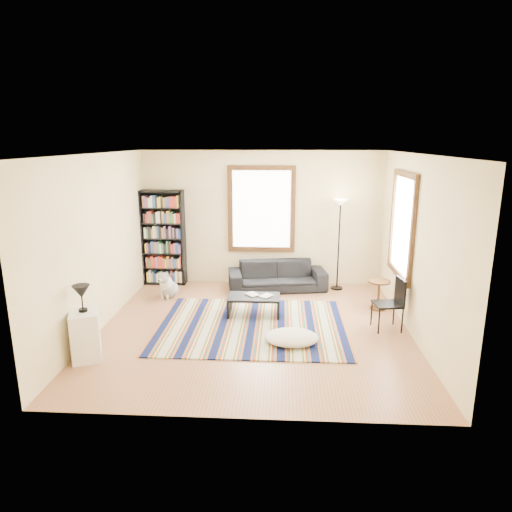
# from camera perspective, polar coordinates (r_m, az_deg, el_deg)

# --- Properties ---
(floor) EXTENTS (5.00, 5.00, 0.10)m
(floor) POSITION_cam_1_polar(r_m,az_deg,el_deg) (7.59, -0.22, -9.38)
(floor) COLOR #A7704C
(floor) RESTS_ON ground
(ceiling) EXTENTS (5.00, 5.00, 0.10)m
(ceiling) POSITION_cam_1_polar(r_m,az_deg,el_deg) (6.95, -0.24, 13.07)
(ceiling) COLOR white
(ceiling) RESTS_ON floor
(wall_back) EXTENTS (5.00, 0.10, 2.80)m
(wall_back) POSITION_cam_1_polar(r_m,az_deg,el_deg) (9.63, 0.71, 4.75)
(wall_back) COLOR #FAE6A8
(wall_back) RESTS_ON floor
(wall_front) EXTENTS (5.00, 0.10, 2.80)m
(wall_front) POSITION_cam_1_polar(r_m,az_deg,el_deg) (4.69, -2.16, -5.67)
(wall_front) COLOR #FAE6A8
(wall_front) RESTS_ON floor
(wall_left) EXTENTS (0.10, 5.00, 2.80)m
(wall_left) POSITION_cam_1_polar(r_m,az_deg,el_deg) (7.72, -19.49, 1.51)
(wall_left) COLOR #FAE6A8
(wall_left) RESTS_ON floor
(wall_right) EXTENTS (0.10, 5.00, 2.80)m
(wall_right) POSITION_cam_1_polar(r_m,az_deg,el_deg) (7.43, 19.80, 1.01)
(wall_right) COLOR #FAE6A8
(wall_right) RESTS_ON floor
(window_back) EXTENTS (1.20, 0.06, 1.60)m
(window_back) POSITION_cam_1_polar(r_m,az_deg,el_deg) (9.52, 0.69, 5.86)
(window_back) COLOR white
(window_back) RESTS_ON wall_back
(window_right) EXTENTS (0.06, 1.20, 1.60)m
(window_right) POSITION_cam_1_polar(r_m,az_deg,el_deg) (8.12, 17.84, 3.69)
(window_right) COLOR white
(window_right) RESTS_ON wall_right
(rug) EXTENTS (3.10, 2.48, 0.02)m
(rug) POSITION_cam_1_polar(r_m,az_deg,el_deg) (7.66, -0.52, -8.69)
(rug) COLOR #0C143F
(rug) RESTS_ON floor
(sofa) EXTENTS (1.09, 2.07, 0.58)m
(sofa) POSITION_cam_1_polar(r_m,az_deg,el_deg) (9.39, 2.67, -2.49)
(sofa) COLOR black
(sofa) RESTS_ON floor
(bookshelf) EXTENTS (0.90, 0.30, 2.00)m
(bookshelf) POSITION_cam_1_polar(r_m,az_deg,el_deg) (9.79, -11.51, 2.24)
(bookshelf) COLOR black
(bookshelf) RESTS_ON floor
(coffee_table) EXTENTS (0.92, 0.54, 0.36)m
(coffee_table) POSITION_cam_1_polar(r_m,az_deg,el_deg) (8.03, -0.27, -6.24)
(coffee_table) COLOR black
(coffee_table) RESTS_ON floor
(book_a) EXTENTS (0.29, 0.28, 0.02)m
(book_a) POSITION_cam_1_polar(r_m,az_deg,el_deg) (7.98, -0.99, -4.94)
(book_a) COLOR beige
(book_a) RESTS_ON coffee_table
(book_b) EXTENTS (0.27, 0.29, 0.02)m
(book_b) POSITION_cam_1_polar(r_m,az_deg,el_deg) (8.01, 0.82, -4.87)
(book_b) COLOR beige
(book_b) RESTS_ON coffee_table
(floor_cushion) EXTENTS (0.98, 0.85, 0.20)m
(floor_cushion) POSITION_cam_1_polar(r_m,az_deg,el_deg) (7.03, 4.46, -10.10)
(floor_cushion) COLOR white
(floor_cushion) RESTS_ON floor
(floor_lamp) EXTENTS (0.34, 0.34, 1.86)m
(floor_lamp) POSITION_cam_1_polar(r_m,az_deg,el_deg) (9.39, 10.30, 1.35)
(floor_lamp) COLOR black
(floor_lamp) RESTS_ON floor
(side_table) EXTENTS (0.51, 0.51, 0.54)m
(side_table) POSITION_cam_1_polar(r_m,az_deg,el_deg) (8.60, 15.06, -4.72)
(side_table) COLOR #4E2E13
(side_table) RESTS_ON floor
(folding_chair) EXTENTS (0.47, 0.45, 0.86)m
(folding_chair) POSITION_cam_1_polar(r_m,az_deg,el_deg) (7.69, 16.12, -5.81)
(folding_chair) COLOR black
(folding_chair) RESTS_ON floor
(white_cabinet) EXTENTS (0.54, 0.61, 0.70)m
(white_cabinet) POSITION_cam_1_polar(r_m,az_deg,el_deg) (6.91, -20.53, -9.22)
(white_cabinet) COLOR white
(white_cabinet) RESTS_ON floor
(table_lamp) EXTENTS (0.32, 0.32, 0.38)m
(table_lamp) POSITION_cam_1_polar(r_m,az_deg,el_deg) (6.72, -20.93, -4.98)
(table_lamp) COLOR black
(table_lamp) RESTS_ON white_cabinet
(dog) EXTENTS (0.55, 0.64, 0.54)m
(dog) POSITION_cam_1_polar(r_m,az_deg,el_deg) (9.09, -10.81, -3.42)
(dog) COLOR #ABABAB
(dog) RESTS_ON floor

